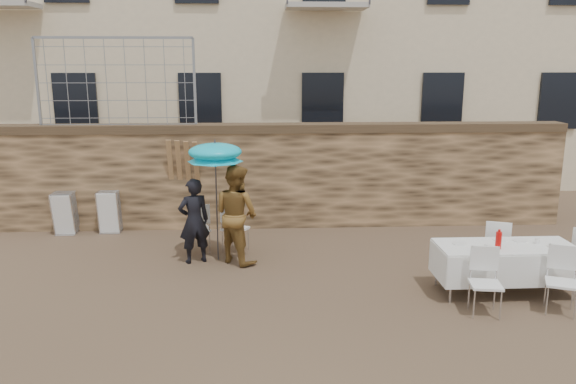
{
  "coord_description": "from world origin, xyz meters",
  "views": [
    {
      "loc": [
        -0.06,
        -6.91,
        3.51
      ],
      "look_at": [
        0.4,
        2.2,
        1.4
      ],
      "focal_mm": 35.0,
      "sensor_mm": 36.0,
      "label": 1
    }
  ],
  "objects_px": {
    "man_suit": "(194,221)",
    "woman_dress": "(236,214)",
    "table_chair_front_left": "(486,283)",
    "table_chair_front_right": "(562,281)",
    "chair_stack_right": "(111,210)",
    "couple_chair_left": "(198,228)",
    "couple_chair_right": "(235,227)",
    "soda_bottle": "(499,240)",
    "banquet_table": "(506,248)",
    "table_chair_back": "(496,247)",
    "chair_stack_left": "(68,211)",
    "umbrella": "(215,156)"
  },
  "relations": [
    {
      "from": "man_suit",
      "to": "woman_dress",
      "type": "bearing_deg",
      "value": 157.08
    },
    {
      "from": "table_chair_front_left",
      "to": "table_chair_front_right",
      "type": "xyz_separation_m",
      "value": [
        1.1,
        0.0,
        0.0
      ]
    },
    {
      "from": "man_suit",
      "to": "chair_stack_right",
      "type": "xyz_separation_m",
      "value": [
        -1.98,
        1.99,
        -0.31
      ]
    },
    {
      "from": "couple_chair_left",
      "to": "table_chair_front_left",
      "type": "relative_size",
      "value": 1.0
    },
    {
      "from": "couple_chair_right",
      "to": "table_chair_front_left",
      "type": "height_order",
      "value": "same"
    },
    {
      "from": "soda_bottle",
      "to": "table_chair_front_right",
      "type": "height_order",
      "value": "soda_bottle"
    },
    {
      "from": "banquet_table",
      "to": "soda_bottle",
      "type": "height_order",
      "value": "soda_bottle"
    },
    {
      "from": "table_chair_front_right",
      "to": "soda_bottle",
      "type": "bearing_deg",
      "value": 162.4
    },
    {
      "from": "table_chair_front_right",
      "to": "table_chair_back",
      "type": "relative_size",
      "value": 1.0
    },
    {
      "from": "woman_dress",
      "to": "couple_chair_left",
      "type": "height_order",
      "value": "woman_dress"
    },
    {
      "from": "banquet_table",
      "to": "man_suit",
      "type": "bearing_deg",
      "value": 161.81
    },
    {
      "from": "couple_chair_left",
      "to": "table_chair_front_right",
      "type": "xyz_separation_m",
      "value": [
        5.45,
        -2.93,
        0.0
      ]
    },
    {
      "from": "couple_chair_right",
      "to": "chair_stack_left",
      "type": "relative_size",
      "value": 1.04
    },
    {
      "from": "couple_chair_left",
      "to": "table_chair_front_left",
      "type": "bearing_deg",
      "value": 129.82
    },
    {
      "from": "table_chair_front_right",
      "to": "banquet_table",
      "type": "bearing_deg",
      "value": 146.69
    },
    {
      "from": "umbrella",
      "to": "couple_chair_left",
      "type": "relative_size",
      "value": 2.12
    },
    {
      "from": "woman_dress",
      "to": "chair_stack_right",
      "type": "xyz_separation_m",
      "value": [
        -2.73,
        1.99,
        -0.43
      ]
    },
    {
      "from": "soda_bottle",
      "to": "table_chair_front_left",
      "type": "xyz_separation_m",
      "value": [
        -0.4,
        -0.6,
        -0.43
      ]
    },
    {
      "from": "umbrella",
      "to": "chair_stack_right",
      "type": "bearing_deg",
      "value": 141.59
    },
    {
      "from": "couple_chair_right",
      "to": "table_chair_back",
      "type": "bearing_deg",
      "value": -167.81
    },
    {
      "from": "banquet_table",
      "to": "chair_stack_left",
      "type": "relative_size",
      "value": 2.28
    },
    {
      "from": "couple_chair_left",
      "to": "chair_stack_right",
      "type": "relative_size",
      "value": 1.04
    },
    {
      "from": "man_suit",
      "to": "soda_bottle",
      "type": "bearing_deg",
      "value": 136.57
    },
    {
      "from": "woman_dress",
      "to": "umbrella",
      "type": "xyz_separation_m",
      "value": [
        -0.35,
        0.1,
        1.03
      ]
    },
    {
      "from": "table_chair_back",
      "to": "chair_stack_right",
      "type": "relative_size",
      "value": 1.04
    },
    {
      "from": "woman_dress",
      "to": "table_chair_front_left",
      "type": "bearing_deg",
      "value": -170.8
    },
    {
      "from": "soda_bottle",
      "to": "couple_chair_left",
      "type": "bearing_deg",
      "value": 153.9
    },
    {
      "from": "table_chair_front_left",
      "to": "chair_stack_left",
      "type": "bearing_deg",
      "value": 157.54
    },
    {
      "from": "soda_bottle",
      "to": "table_chair_back",
      "type": "bearing_deg",
      "value": 67.17
    },
    {
      "from": "man_suit",
      "to": "woman_dress",
      "type": "height_order",
      "value": "woman_dress"
    },
    {
      "from": "woman_dress",
      "to": "couple_chair_left",
      "type": "bearing_deg",
      "value": 6.38
    },
    {
      "from": "chair_stack_left",
      "to": "chair_stack_right",
      "type": "xyz_separation_m",
      "value": [
        0.9,
        0.0,
        0.0
      ]
    },
    {
      "from": "banquet_table",
      "to": "table_chair_front_right",
      "type": "distance_m",
      "value": 0.94
    },
    {
      "from": "man_suit",
      "to": "banquet_table",
      "type": "xyz_separation_m",
      "value": [
        4.95,
        -1.63,
        -0.04
      ]
    },
    {
      "from": "couple_chair_right",
      "to": "banquet_table",
      "type": "distance_m",
      "value": 4.78
    },
    {
      "from": "man_suit",
      "to": "umbrella",
      "type": "distance_m",
      "value": 1.22
    },
    {
      "from": "umbrella",
      "to": "woman_dress",
      "type": "bearing_deg",
      "value": -15.95
    },
    {
      "from": "soda_bottle",
      "to": "chair_stack_right",
      "type": "relative_size",
      "value": 0.28
    },
    {
      "from": "woman_dress",
      "to": "table_chair_back",
      "type": "bearing_deg",
      "value": -148.0
    },
    {
      "from": "chair_stack_right",
      "to": "woman_dress",
      "type": "bearing_deg",
      "value": -36.05
    },
    {
      "from": "couple_chair_right",
      "to": "banquet_table",
      "type": "xyz_separation_m",
      "value": [
        4.25,
        -2.18,
        0.25
      ]
    },
    {
      "from": "man_suit",
      "to": "table_chair_front_right",
      "type": "bearing_deg",
      "value": 133.52
    },
    {
      "from": "umbrella",
      "to": "soda_bottle",
      "type": "xyz_separation_m",
      "value": [
        4.35,
        -1.88,
        -1.02
      ]
    },
    {
      "from": "banquet_table",
      "to": "soda_bottle",
      "type": "bearing_deg",
      "value": -143.13
    },
    {
      "from": "couple_chair_right",
      "to": "chair_stack_left",
      "type": "xyz_separation_m",
      "value": [
        -3.58,
        1.44,
        -0.02
      ]
    },
    {
      "from": "umbrella",
      "to": "table_chair_front_right",
      "type": "xyz_separation_m",
      "value": [
        5.05,
        -2.48,
        -1.44
      ]
    },
    {
      "from": "soda_bottle",
      "to": "table_chair_front_left",
      "type": "height_order",
      "value": "soda_bottle"
    },
    {
      "from": "couple_chair_left",
      "to": "table_chair_back",
      "type": "bearing_deg",
      "value": 148.79
    },
    {
      "from": "table_chair_front_left",
      "to": "chair_stack_left",
      "type": "height_order",
      "value": "table_chair_front_left"
    },
    {
      "from": "woman_dress",
      "to": "soda_bottle",
      "type": "bearing_deg",
      "value": -161.31
    }
  ]
}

